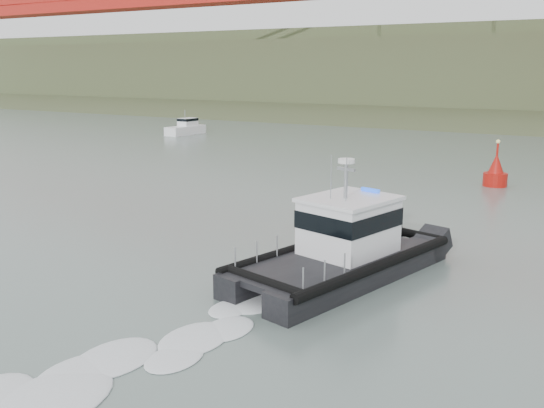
% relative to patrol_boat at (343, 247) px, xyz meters
% --- Properties ---
extents(ground, '(400.00, 400.00, 0.00)m').
position_rel_patrol_boat_xyz_m(ground, '(-6.62, -3.66, -1.43)').
color(ground, slate).
rests_on(ground, ground).
extents(headlands, '(500.00, 105.36, 27.12)m').
position_rel_patrol_boat_xyz_m(headlands, '(-6.62, 121.84, 5.62)').
color(headlands, '#364226').
rests_on(headlands, ground).
extents(patrol_boat, '(7.03, 12.43, 5.70)m').
position_rel_patrol_boat_xyz_m(patrol_boat, '(0.00, 0.00, 0.00)').
color(patrol_boat, black).
rests_on(patrol_boat, ground).
extents(motorboat, '(2.55, 6.75, 3.65)m').
position_rel_patrol_boat_xyz_m(motorboat, '(-44.46, 45.16, -0.52)').
color(motorboat, white).
rests_on(motorboat, ground).
extents(nav_buoy, '(1.93, 1.93, 4.03)m').
position_rel_patrol_boat_xyz_m(nav_buoy, '(1.89, 26.55, -0.37)').
color(nav_buoy, '#A3110B').
rests_on(nav_buoy, ground).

